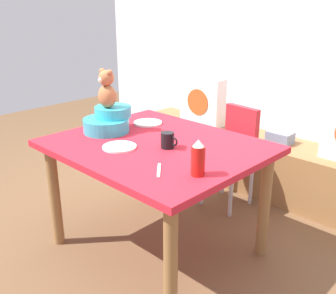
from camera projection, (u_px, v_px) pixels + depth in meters
ground_plane at (158, 247)px, 2.62m from camera, size 8.00×8.00×0.00m
back_wall at (290, 34)px, 3.21m from camera, size 4.40×0.10×2.60m
window_bench at (261, 163)px, 3.40m from camera, size 2.60×0.44×0.46m
pillow_floral_left at (202, 101)px, 3.66m from camera, size 0.44×0.15×0.44m
book_stack at (280, 137)px, 3.20m from camera, size 0.20×0.14×0.09m
dining_table at (157, 159)px, 2.40m from camera, size 1.23×1.03×0.74m
highchair at (230, 143)px, 3.03m from camera, size 0.35×0.48×0.79m
infant_seat_teal at (109, 121)px, 2.57m from camera, size 0.30×0.33×0.16m
teddy_bear at (107, 90)px, 2.50m from camera, size 0.13×0.12×0.25m
ketchup_bottle at (198, 159)px, 1.90m from camera, size 0.07×0.07×0.18m
coffee_mug at (168, 140)px, 2.28m from camera, size 0.12×0.08×0.09m
dinner_plate_near at (119, 147)px, 2.29m from camera, size 0.20×0.20×0.01m
dinner_plate_far at (148, 123)px, 2.75m from camera, size 0.20×0.20×0.01m
table_fork at (159, 170)px, 1.98m from camera, size 0.13×0.13×0.01m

